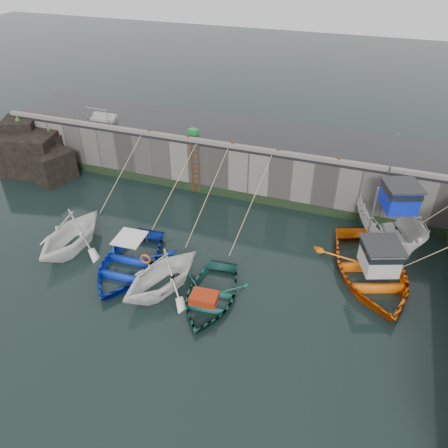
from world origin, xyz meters
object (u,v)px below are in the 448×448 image
(boat_far_white, at_px, (388,221))
(bollard_b, at_px, (188,138))
(boat_far_orange, at_px, (371,269))
(bollard_c, at_px, (233,144))
(boat_near_navy, at_px, (210,299))
(bollard_e, at_px, (339,160))
(ladder, at_px, (195,168))
(boat_near_white, at_px, (74,247))
(boat_near_blue, at_px, (128,267))
(fish_crate, at_px, (193,132))
(bollard_a, at_px, (149,132))
(bollard_d, at_px, (278,151))
(boat_near_blacktrim, at_px, (163,288))

(boat_far_white, relative_size, bollard_b, 25.26)
(boat_far_orange, xyz_separation_m, bollard_c, (-8.32, 4.76, 2.87))
(boat_near_navy, bearing_deg, bollard_e, 60.93)
(ladder, bearing_deg, boat_near_white, -116.89)
(boat_near_blue, bearing_deg, bollard_b, 88.16)
(boat_near_white, distance_m, boat_near_navy, 7.86)
(boat_near_white, xyz_separation_m, fish_crate, (3.09, 8.41, 3.31))
(bollard_a, distance_m, bollard_b, 2.50)
(bollard_a, height_order, bollard_b, same)
(boat_near_blue, distance_m, bollard_b, 8.62)
(boat_near_white, bearing_deg, bollard_e, 34.92)
(bollard_d, bearing_deg, bollard_b, 180.00)
(boat_near_navy, distance_m, fish_crate, 11.09)
(boat_near_blacktrim, height_order, boat_far_white, boat_far_white)
(boat_near_white, xyz_separation_m, bollard_c, (5.84, 7.52, 3.30))
(bollard_e, bearing_deg, bollard_a, 180.00)
(bollard_b, distance_m, bollard_d, 5.30)
(boat_near_blacktrim, relative_size, boat_far_white, 0.61)
(bollard_a, bearing_deg, boat_near_navy, -50.30)
(fish_crate, bearing_deg, boat_far_white, 6.48)
(ladder, bearing_deg, bollard_e, 2.40)
(bollard_a, height_order, bollard_d, same)
(bollard_e, bearing_deg, boat_near_blacktrim, -124.86)
(boat_far_white, xyz_separation_m, bollard_b, (-11.48, 1.44, 2.22))
(boat_near_blacktrim, relative_size, bollard_a, 15.31)
(boat_far_orange, bearing_deg, bollard_a, 140.07)
(boat_near_white, bearing_deg, bollard_a, 87.18)
(boat_near_blacktrim, bearing_deg, bollard_e, 76.15)
(ladder, bearing_deg, fish_crate, 114.47)
(boat_far_white, height_order, fish_crate, boat_far_white)
(boat_far_white, height_order, bollard_c, boat_far_white)
(boat_near_navy, height_order, bollard_c, bollard_c)
(boat_near_navy, distance_m, bollard_b, 10.31)
(bollard_e, bearing_deg, boat_near_navy, -114.17)
(boat_near_white, height_order, boat_near_navy, boat_near_white)
(bollard_d, bearing_deg, boat_near_white, -138.31)
(boat_far_white, distance_m, bollard_a, 14.23)
(boat_far_white, relative_size, bollard_c, 25.26)
(boat_near_white, xyz_separation_m, boat_near_blue, (3.38, -0.44, 0.00))
(ladder, bearing_deg, bollard_a, 173.62)
(boat_near_white, height_order, boat_far_white, boat_far_white)
(boat_near_blue, xyz_separation_m, bollard_e, (8.26, 7.96, 3.30))
(boat_far_orange, xyz_separation_m, bollard_a, (-13.52, 4.76, 2.87))
(boat_near_navy, xyz_separation_m, bollard_d, (0.66, 8.60, 3.30))
(bollard_d, bearing_deg, bollard_e, 0.00)
(boat_near_navy, distance_m, boat_far_white, 9.96)
(boat_near_blue, relative_size, boat_far_orange, 0.69)
(boat_near_white, distance_m, boat_far_orange, 14.43)
(ladder, xyz_separation_m, boat_far_white, (10.98, -1.10, -0.52))
(fish_crate, bearing_deg, bollard_e, 11.94)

